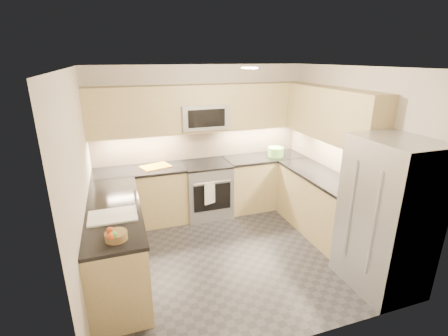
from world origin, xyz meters
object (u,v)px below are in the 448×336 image
at_px(fruit_basket, 116,236).
at_px(microwave, 203,116).
at_px(cutting_board, 156,166).
at_px(gas_range, 207,190).
at_px(utensil_bowl, 276,152).
at_px(refrigerator, 387,216).

bearing_deg(fruit_basket, microwave, 55.70).
bearing_deg(cutting_board, gas_range, -4.25).
xyz_separation_m(utensil_bowl, fruit_basket, (-2.74, -2.01, -0.04)).
bearing_deg(utensil_bowl, cutting_board, 177.71).
bearing_deg(gas_range, utensil_bowl, -1.01).
bearing_deg(refrigerator, utensil_bowl, 94.25).
height_order(utensil_bowl, fruit_basket, utensil_bowl).
xyz_separation_m(microwave, fruit_basket, (-1.47, -2.16, -0.72)).
relative_size(utensil_bowl, fruit_basket, 1.32).
bearing_deg(cutting_board, microwave, 4.42).
height_order(microwave, cutting_board, microwave).
distance_m(gas_range, fruit_basket, 2.56).
height_order(microwave, refrigerator, microwave).
bearing_deg(microwave, gas_range, -90.00).
xyz_separation_m(refrigerator, utensil_bowl, (-0.18, 2.40, 0.12)).
height_order(microwave, fruit_basket, microwave).
relative_size(refrigerator, fruit_basket, 8.47).
bearing_deg(gas_range, refrigerator, -59.12).
distance_m(utensil_bowl, cutting_board, 2.10).
xyz_separation_m(gas_range, refrigerator, (1.45, -2.43, 0.45)).
bearing_deg(fruit_basket, gas_range, 54.09).
bearing_deg(gas_range, microwave, 90.00).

